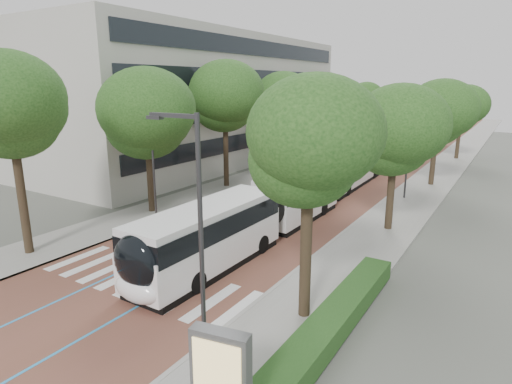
% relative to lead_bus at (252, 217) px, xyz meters
% --- Properties ---
extents(ground, '(160.00, 160.00, 0.00)m').
position_rel_lead_bus_xyz_m(ground, '(-1.83, -7.45, -1.63)').
color(ground, '#51544C').
rests_on(ground, ground).
extents(road, '(11.00, 140.00, 0.02)m').
position_rel_lead_bus_xyz_m(road, '(-1.83, 32.55, -1.62)').
color(road, brown).
rests_on(road, ground).
extents(sidewalk_left, '(4.00, 140.00, 0.12)m').
position_rel_lead_bus_xyz_m(sidewalk_left, '(-9.33, 32.55, -1.57)').
color(sidewalk_left, gray).
rests_on(sidewalk_left, ground).
extents(sidewalk_right, '(4.00, 140.00, 0.12)m').
position_rel_lead_bus_xyz_m(sidewalk_right, '(5.67, 32.55, -1.57)').
color(sidewalk_right, gray).
rests_on(sidewalk_right, ground).
extents(kerb_left, '(0.20, 140.00, 0.14)m').
position_rel_lead_bus_xyz_m(kerb_left, '(-7.43, 32.55, -1.57)').
color(kerb_left, gray).
rests_on(kerb_left, ground).
extents(kerb_right, '(0.20, 140.00, 0.14)m').
position_rel_lead_bus_xyz_m(kerb_right, '(3.77, 32.55, -1.57)').
color(kerb_right, gray).
rests_on(kerb_right, ground).
extents(zebra_crossing, '(10.55, 3.60, 0.01)m').
position_rel_lead_bus_xyz_m(zebra_crossing, '(-1.63, -6.45, -1.60)').
color(zebra_crossing, silver).
rests_on(zebra_crossing, ground).
extents(lane_line_left, '(0.12, 126.00, 0.01)m').
position_rel_lead_bus_xyz_m(lane_line_left, '(-3.43, 32.55, -1.60)').
color(lane_line_left, '#298CCD').
rests_on(lane_line_left, road).
extents(lane_line_right, '(0.12, 126.00, 0.01)m').
position_rel_lead_bus_xyz_m(lane_line_right, '(-0.23, 32.55, -1.60)').
color(lane_line_right, '#298CCD').
rests_on(lane_line_right, road).
extents(office_building, '(18.11, 40.00, 14.00)m').
position_rel_lead_bus_xyz_m(office_building, '(-21.30, 20.55, 5.37)').
color(office_building, '#9B9990').
rests_on(office_building, ground).
extents(hedge, '(1.20, 14.00, 0.80)m').
position_rel_lead_bus_xyz_m(hedge, '(7.27, -7.45, -1.11)').
color(hedge, '#1C4417').
rests_on(hedge, sidewalk_right).
extents(streetlight_near, '(1.82, 0.20, 8.00)m').
position_rel_lead_bus_xyz_m(streetlight_near, '(4.79, -10.45, 3.19)').
color(streetlight_near, '#323235').
rests_on(streetlight_near, sidewalk_right).
extents(streetlight_far, '(1.82, 0.20, 8.00)m').
position_rel_lead_bus_xyz_m(streetlight_far, '(4.79, 14.55, 3.19)').
color(streetlight_far, '#323235').
rests_on(streetlight_far, sidewalk_right).
extents(lamp_post_left, '(0.14, 0.14, 8.00)m').
position_rel_lead_bus_xyz_m(lamp_post_left, '(-7.93, 0.55, 2.49)').
color(lamp_post_left, '#323235').
rests_on(lamp_post_left, sidewalk_left).
extents(trees_left, '(6.47, 60.33, 10.18)m').
position_rel_lead_bus_xyz_m(trees_left, '(-9.33, 15.64, 5.30)').
color(trees_left, black).
rests_on(trees_left, ground).
extents(trees_right, '(5.96, 47.09, 8.67)m').
position_rel_lead_bus_xyz_m(trees_right, '(5.87, 16.41, 4.44)').
color(trees_right, black).
rests_on(trees_right, ground).
extents(lead_bus, '(2.72, 18.42, 3.20)m').
position_rel_lead_bus_xyz_m(lead_bus, '(0.00, 0.00, 0.00)').
color(lead_bus, black).
rests_on(lead_bus, ground).
extents(bus_queued_0, '(2.70, 12.43, 3.20)m').
position_rel_lead_bus_xyz_m(bus_queued_0, '(-0.39, 16.40, -0.00)').
color(bus_queued_0, white).
rests_on(bus_queued_0, ground).
extents(bus_queued_1, '(2.79, 12.45, 3.20)m').
position_rel_lead_bus_xyz_m(bus_queued_1, '(-0.20, 28.60, -0.00)').
color(bus_queued_1, white).
rests_on(bus_queued_1, ground).
extents(bus_queued_2, '(3.16, 12.51, 3.20)m').
position_rel_lead_bus_xyz_m(bus_queued_2, '(0.17, 42.11, -0.00)').
color(bus_queued_2, white).
rests_on(bus_queued_2, ground).
extents(bus_queued_3, '(3.10, 12.50, 3.20)m').
position_rel_lead_bus_xyz_m(bus_queued_3, '(-0.57, 56.33, -0.00)').
color(bus_queued_3, white).
rests_on(bus_queued_3, ground).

